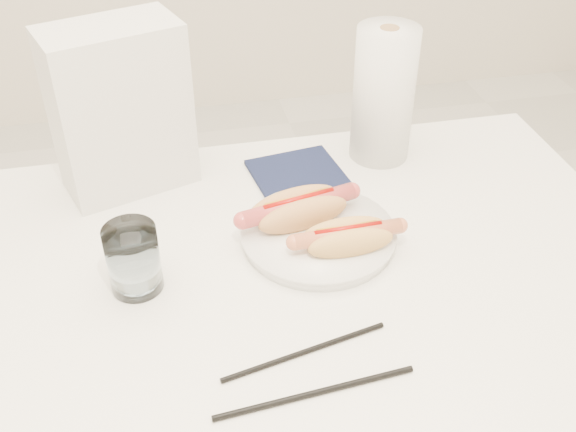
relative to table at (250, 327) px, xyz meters
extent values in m
cube|color=white|center=(0.00, 0.00, 0.04)|extent=(1.20, 0.80, 0.04)
cylinder|color=silver|center=(0.54, 0.34, -0.34)|extent=(0.04, 0.04, 0.71)
cylinder|color=white|center=(0.12, 0.09, 0.07)|extent=(0.29, 0.29, 0.02)
ellipsoid|color=tan|center=(0.10, 0.11, 0.10)|extent=(0.15, 0.07, 0.05)
ellipsoid|color=tan|center=(0.09, 0.14, 0.10)|extent=(0.15, 0.07, 0.05)
ellipsoid|color=tan|center=(0.10, 0.12, 0.09)|extent=(0.14, 0.08, 0.03)
cylinder|color=#C04443|center=(0.10, 0.12, 0.11)|extent=(0.18, 0.06, 0.03)
cylinder|color=#990A05|center=(0.10, 0.12, 0.12)|extent=(0.11, 0.03, 0.01)
ellipsoid|color=#E0A757|center=(0.15, 0.03, 0.10)|extent=(0.13, 0.04, 0.04)
ellipsoid|color=#E0A757|center=(0.15, 0.06, 0.10)|extent=(0.13, 0.04, 0.04)
ellipsoid|color=#E0A757|center=(0.15, 0.05, 0.09)|extent=(0.11, 0.05, 0.02)
cylinder|color=#CF7049|center=(0.15, 0.05, 0.10)|extent=(0.16, 0.03, 0.02)
cylinder|color=#990A05|center=(0.15, 0.05, 0.11)|extent=(0.10, 0.01, 0.01)
cylinder|color=silver|center=(-0.14, 0.05, 0.11)|extent=(0.07, 0.07, 0.10)
cylinder|color=black|center=(0.05, -0.12, 0.06)|extent=(0.22, 0.05, 0.01)
cylinder|color=black|center=(0.05, -0.18, 0.06)|extent=(0.24, 0.03, 0.01)
cube|color=silver|center=(-0.14, 0.31, 0.19)|extent=(0.23, 0.17, 0.27)
cube|color=#101632|center=(0.13, 0.27, 0.06)|extent=(0.17, 0.17, 0.01)
cylinder|color=silver|center=(0.29, 0.31, 0.18)|extent=(0.11, 0.11, 0.23)
camera|label=1|loc=(-0.09, -0.66, 0.69)|focal=42.20mm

